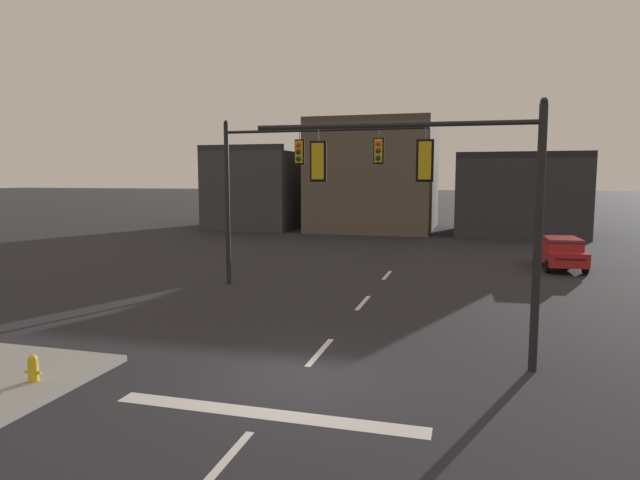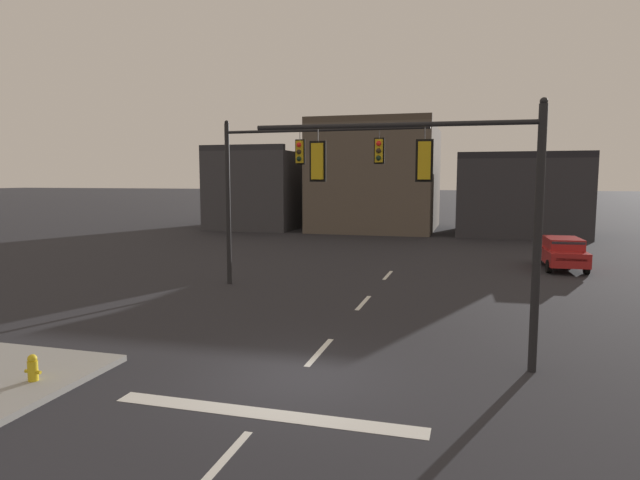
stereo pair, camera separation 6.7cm
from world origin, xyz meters
The scene contains 8 objects.
ground_plane centered at (0.00, 0.00, 0.00)m, with size 400.00×400.00×0.00m, color #232328.
stop_bar_paint centered at (0.00, -2.00, 0.00)m, with size 6.40×0.50×0.01m, color silver.
lane_centreline centered at (0.00, 2.00, 0.00)m, with size 0.16×26.40×0.01m.
signal_mast_near_side centered at (3.25, 1.89, 4.34)m, with size 6.95×0.46×6.43m.
signal_mast_far_side centered at (-3.85, 9.99, 4.84)m, with size 8.63×0.45×7.03m.
car_lot_nearside centered at (8.24, 18.19, 0.86)m, with size 2.09×4.53×1.61m.
fire_hydrant centered at (-5.43, -2.09, 0.33)m, with size 0.40×0.30×0.75m.
building_row centered at (-5.10, 37.46, 3.89)m, with size 31.45×13.30×9.54m.
Camera 2 is at (3.82, -11.63, 4.61)m, focal length 30.80 mm.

